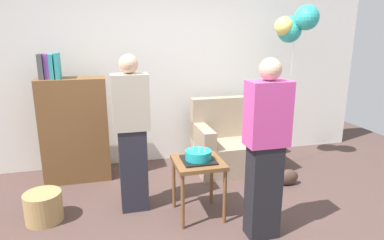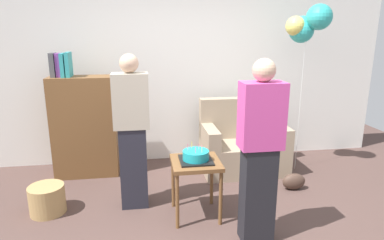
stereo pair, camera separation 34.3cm
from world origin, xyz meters
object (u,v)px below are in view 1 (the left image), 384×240
at_px(couch, 234,144).
at_px(person_blowing_candles, 132,134).
at_px(balloon_bunch, 294,25).
at_px(wicker_basket, 44,207).
at_px(bookshelf, 75,128).
at_px(birthday_cake, 198,156).
at_px(side_table, 198,169).
at_px(person_holding_cake, 266,150).
at_px(handbag, 288,177).

relative_size(couch, person_blowing_candles, 0.67).
bearing_deg(balloon_bunch, wicker_basket, -166.58).
bearing_deg(bookshelf, birthday_cake, -44.78).
distance_m(side_table, person_blowing_candles, 0.76).
height_order(couch, balloon_bunch, balloon_bunch).
height_order(wicker_basket, balloon_bunch, balloon_bunch).
xyz_separation_m(side_table, person_blowing_candles, (-0.62, 0.30, 0.33)).
height_order(birthday_cake, balloon_bunch, balloon_bunch).
distance_m(side_table, wicker_basket, 1.58).
height_order(person_blowing_candles, person_holding_cake, same).
bearing_deg(person_holding_cake, birthday_cake, -54.07).
distance_m(person_blowing_candles, wicker_basket, 1.13).
bearing_deg(birthday_cake, balloon_bunch, 32.92).
bearing_deg(person_holding_cake, side_table, -54.07).
bearing_deg(birthday_cake, couch, 53.19).
relative_size(couch, handbag, 3.93).
height_order(birthday_cake, handbag, birthday_cake).
height_order(bookshelf, person_holding_cake, person_holding_cake).
xyz_separation_m(person_blowing_candles, person_holding_cake, (1.09, -0.79, 0.00)).
bearing_deg(handbag, wicker_basket, -177.45).
relative_size(birthday_cake, balloon_bunch, 0.15).
height_order(wicker_basket, handbag, wicker_basket).
bearing_deg(bookshelf, handbag, -18.62).
bearing_deg(handbag, side_table, -162.41).
height_order(couch, handbag, couch).
relative_size(bookshelf, wicker_basket, 4.44).
bearing_deg(person_blowing_candles, bookshelf, 121.92).
relative_size(person_blowing_candles, balloon_bunch, 0.75).
distance_m(side_table, handbag, 1.38).
height_order(person_holding_cake, wicker_basket, person_holding_cake).
xyz_separation_m(couch, side_table, (-0.82, -1.10, 0.17)).
distance_m(couch, balloon_bunch, 1.75).
xyz_separation_m(couch, handbag, (0.44, -0.70, -0.24)).
bearing_deg(balloon_bunch, bookshelf, 175.20).
bearing_deg(person_holding_cake, bookshelf, -53.41).
relative_size(birthday_cake, person_blowing_candles, 0.20).
xyz_separation_m(person_blowing_candles, balloon_bunch, (2.18, 0.71, 1.09)).
relative_size(side_table, birthday_cake, 1.86).
bearing_deg(side_table, wicker_basket, 169.74).
distance_m(wicker_basket, handbag, 2.78).
height_order(bookshelf, birthday_cake, bookshelf).
height_order(handbag, balloon_bunch, balloon_bunch).
bearing_deg(side_table, balloon_bunch, 32.92).
distance_m(person_blowing_candles, person_holding_cake, 1.34).
bearing_deg(side_table, person_blowing_candles, 154.02).
bearing_deg(person_blowing_candles, birthday_cake, -28.06).
relative_size(bookshelf, birthday_cake, 5.00).
distance_m(birthday_cake, balloon_bunch, 2.25).
xyz_separation_m(birthday_cake, person_holding_cake, (0.47, -0.48, 0.19)).
distance_m(birthday_cake, handbag, 1.43).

